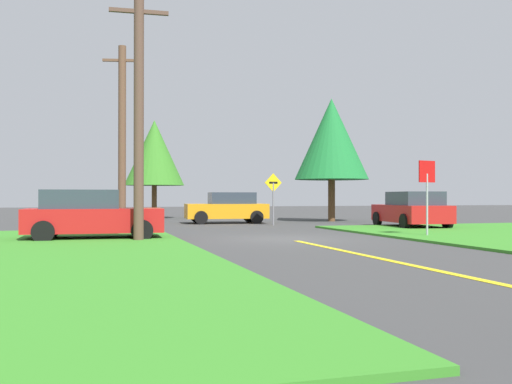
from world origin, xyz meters
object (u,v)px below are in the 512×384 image
object	(u,v)px
utility_pole_mid	(122,134)
parked_car_near_building	(91,215)
car_approaching_junction	(228,208)
direction_sign	(273,193)
utility_pole_near	(139,113)
stop_sign	(427,183)
oak_tree_left	(332,139)
pine_tree_center	(154,153)
car_on_crossroad	(412,210)

from	to	relation	value
utility_pole_mid	parked_car_near_building	bearing A→B (deg)	-100.23
car_approaching_junction	direction_sign	size ratio (longest dim) A/B	1.72
parked_car_near_building	utility_pole_mid	xyz separation A→B (m)	(1.45, 8.01, 3.48)
utility_pole_near	car_approaching_junction	bearing A→B (deg)	63.83
utility_pole_mid	stop_sign	bearing A→B (deg)	-46.12
utility_pole_near	oak_tree_left	xyz separation A→B (m)	(11.75, 11.86, 0.68)
parked_car_near_building	oak_tree_left	distance (m)	17.30
stop_sign	pine_tree_center	bearing A→B (deg)	-83.32
car_approaching_junction	pine_tree_center	distance (m)	8.94
stop_sign	utility_pole_mid	bearing A→B (deg)	-59.04
car_on_crossroad	utility_pole_near	distance (m)	13.74
stop_sign	parked_car_near_building	xyz separation A→B (m)	(-11.09, 2.01, -1.05)
car_on_crossroad	oak_tree_left	world-z (taller)	oak_tree_left
car_approaching_junction	utility_pole_mid	world-z (taller)	utility_pole_mid
stop_sign	car_on_crossroad	distance (m)	6.25
car_approaching_junction	stop_sign	bearing A→B (deg)	112.75
utility_pole_near	direction_sign	xyz separation A→B (m)	(7.18, 8.53, -2.40)
utility_pole_mid	oak_tree_left	distance (m)	11.99
oak_tree_left	pine_tree_center	distance (m)	11.65
direction_sign	oak_tree_left	distance (m)	6.44
direction_sign	utility_pole_near	bearing A→B (deg)	-130.07
stop_sign	utility_pole_mid	size ratio (longest dim) A/B	0.31
utility_pole_near	direction_sign	bearing A→B (deg)	49.93
utility_pole_near	pine_tree_center	size ratio (longest dim) A/B	1.22
utility_pole_mid	direction_sign	xyz separation A→B (m)	(7.13, -0.79, -2.72)
car_on_crossroad	utility_pole_mid	size ratio (longest dim) A/B	0.56
parked_car_near_building	car_on_crossroad	world-z (taller)	same
utility_pole_near	oak_tree_left	world-z (taller)	utility_pole_near
parked_car_near_building	utility_pole_near	xyz separation A→B (m)	(1.40, -1.31, 3.16)
car_on_crossroad	oak_tree_left	bearing A→B (deg)	13.01
oak_tree_left	car_on_crossroad	bearing A→B (deg)	-84.05
car_on_crossroad	car_approaching_junction	world-z (taller)	same
car_on_crossroad	car_approaching_junction	distance (m)	9.55
parked_car_near_building	car_approaching_junction	size ratio (longest dim) A/B	1.00
stop_sign	oak_tree_left	xyz separation A→B (m)	(2.07, 12.57, 2.79)
direction_sign	pine_tree_center	world-z (taller)	pine_tree_center
car_approaching_junction	utility_pole_near	size ratio (longest dim) A/B	0.56
utility_pole_near	direction_sign	world-z (taller)	utility_pole_near
car_approaching_junction	utility_pole_mid	size ratio (longest dim) A/B	0.52
stop_sign	direction_sign	bearing A→B (deg)	-87.73
utility_pole_near	pine_tree_center	xyz separation A→B (m)	(2.63, 19.10, 0.24)
stop_sign	parked_car_near_building	world-z (taller)	stop_sign
car_on_crossroad	pine_tree_center	distance (m)	17.71
utility_pole_mid	pine_tree_center	distance (m)	10.11
stop_sign	parked_car_near_building	bearing A→B (deg)	-23.22
parked_car_near_building	pine_tree_center	distance (m)	18.55
direction_sign	oak_tree_left	size ratio (longest dim) A/B	0.36
direction_sign	car_approaching_junction	bearing A→B (deg)	119.21
direction_sign	oak_tree_left	xyz separation A→B (m)	(4.58, 3.33, 3.08)
car_on_crossroad	utility_pole_mid	distance (m)	13.70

